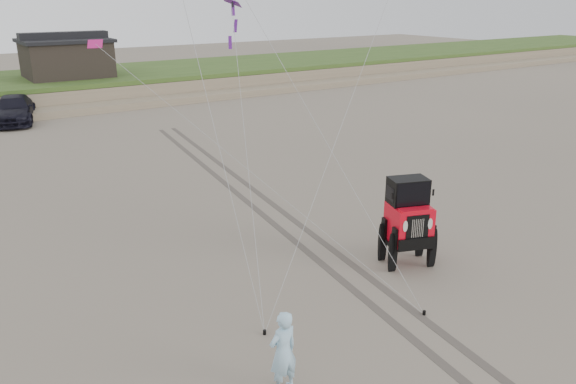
% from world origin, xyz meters
% --- Properties ---
extents(ground, '(160.00, 160.00, 0.00)m').
position_xyz_m(ground, '(0.00, 0.00, 0.00)').
color(ground, '#6B6054').
rests_on(ground, ground).
extents(dune_ridge, '(160.00, 14.25, 1.73)m').
position_xyz_m(dune_ridge, '(0.00, 37.50, 0.82)').
color(dune_ridge, '#7A6B54').
rests_on(dune_ridge, ground).
extents(cabin, '(6.40, 5.40, 3.35)m').
position_xyz_m(cabin, '(2.00, 37.00, 3.24)').
color(cabin, black).
rests_on(cabin, dune_ridge).
extents(truck_c, '(3.63, 6.06, 1.64)m').
position_xyz_m(truck_c, '(-3.18, 30.03, 0.82)').
color(truck_c, black).
rests_on(truck_c, ground).
extents(jeep, '(4.24, 6.19, 2.12)m').
position_xyz_m(jeep, '(3.02, 1.74, 1.06)').
color(jeep, red).
rests_on(jeep, ground).
extents(man, '(0.69, 0.49, 1.82)m').
position_xyz_m(man, '(-3.21, -0.98, 0.91)').
color(man, '#87C5D0').
rests_on(man, ground).
extents(stake_main, '(0.08, 0.08, 0.12)m').
position_xyz_m(stake_main, '(-2.48, 0.92, 0.06)').
color(stake_main, black).
rests_on(stake_main, ground).
extents(stake_aux, '(0.08, 0.08, 0.12)m').
position_xyz_m(stake_aux, '(1.33, -0.60, 0.06)').
color(stake_aux, black).
rests_on(stake_aux, ground).
extents(tire_tracks, '(5.22, 29.74, 0.01)m').
position_xyz_m(tire_tracks, '(2.00, 8.00, 0.00)').
color(tire_tracks, '#4C443D').
rests_on(tire_tracks, ground).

